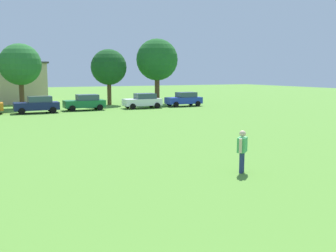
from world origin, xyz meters
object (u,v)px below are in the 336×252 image
at_px(parked_car_green_2, 85,102).
at_px(tree_right, 109,67).
at_px(tree_far_right, 157,60).
at_px(parked_car_navy_1, 37,104).
at_px(parked_car_white_3, 143,101).
at_px(adult_bystander, 242,148).
at_px(tree_center_right, 20,65).
at_px(parked_car_blue_4, 184,99).

height_order(parked_car_green_2, tree_right, tree_right).
relative_size(tree_right, tree_far_right, 0.83).
relative_size(parked_car_navy_1, parked_car_white_3, 1.00).
xyz_separation_m(parked_car_navy_1, parked_car_white_3, (11.51, 0.45, 0.00)).
distance_m(parked_car_white_3, tree_far_right, 8.35).
bearing_deg(parked_car_navy_1, tree_far_right, -159.33).
bearing_deg(tree_far_right, parked_car_navy_1, -159.33).
bearing_deg(adult_bystander, parked_car_white_3, -146.12).
height_order(parked_car_navy_1, tree_far_right, tree_far_right).
xyz_separation_m(adult_bystander, tree_center_right, (-5.62, 34.19, 3.88)).
height_order(parked_car_blue_4, tree_far_right, tree_far_right).
height_order(adult_bystander, parked_car_green_2, adult_bystander).
bearing_deg(parked_car_green_2, tree_far_right, -154.72).
bearing_deg(tree_far_right, adult_bystander, -107.99).
distance_m(parked_car_green_2, tree_right, 8.24).
relative_size(parked_car_navy_1, parked_car_blue_4, 1.00).
bearing_deg(adult_bystander, parked_car_navy_1, -122.97).
bearing_deg(tree_right, parked_car_green_2, -127.27).
height_order(adult_bystander, tree_center_right, tree_center_right).
height_order(parked_car_white_3, tree_center_right, tree_center_right).
bearing_deg(tree_center_right, parked_car_blue_4, -17.42).
distance_m(parked_car_green_2, tree_center_right, 9.05).
xyz_separation_m(parked_car_navy_1, parked_car_green_2, (5.00, 0.88, 0.00)).
height_order(tree_center_right, tree_right, tree_center_right).
bearing_deg(tree_right, adult_bystander, -97.80).
height_order(parked_car_blue_4, tree_right, tree_right).
bearing_deg(tree_far_right, parked_car_white_3, -127.22).
distance_m(tree_center_right, tree_right, 10.35).
height_order(parked_car_green_2, parked_car_white_3, same).
relative_size(parked_car_navy_1, tree_right, 0.62).
relative_size(parked_car_green_2, tree_far_right, 0.51).
bearing_deg(adult_bystander, parked_car_green_2, -133.18).
bearing_deg(parked_car_green_2, tree_center_right, -42.98).
xyz_separation_m(adult_bystander, tree_far_right, (10.94, 33.69, 4.62)).
relative_size(parked_car_white_3, tree_far_right, 0.51).
xyz_separation_m(parked_car_navy_1, tree_far_right, (15.65, 5.90, 4.79)).
bearing_deg(tree_center_right, adult_bystander, -80.66).
height_order(parked_car_white_3, tree_right, tree_right).
height_order(adult_bystander, tree_far_right, tree_far_right).
relative_size(parked_car_navy_1, tree_center_right, 0.59).
xyz_separation_m(parked_car_blue_4, tree_far_right, (-1.33, 5.12, 4.79)).
height_order(parked_car_navy_1, parked_car_white_3, same).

